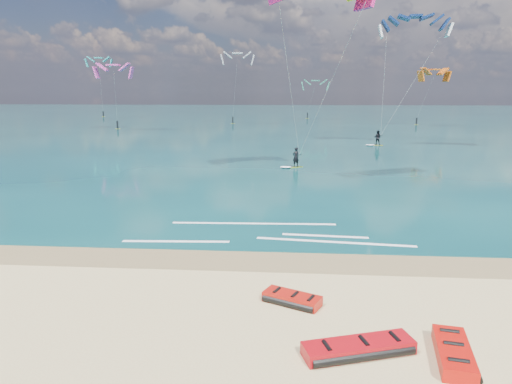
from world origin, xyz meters
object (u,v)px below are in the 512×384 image
packed_kite_mid (292,303)px  kitesurfer_far (398,71)px  packed_kite_right (453,359)px  packed_kite_left (358,354)px  kitesurfer_main (308,69)px

packed_kite_mid → kitesurfer_far: kitesurfer_far is taller
packed_kite_right → packed_kite_left: bearing=98.2°
packed_kite_mid → kitesurfer_main: bearing=112.4°
kitesurfer_main → kitesurfer_far: bearing=25.6°
packed_kite_left → packed_kite_right: size_ratio=1.31×
packed_kite_right → kitesurfer_far: (8.24, 45.44, 8.94)m
packed_kite_mid → kitesurfer_far: (12.35, 42.59, 8.94)m
packed_kite_mid → kitesurfer_main: size_ratio=0.13×
packed_kite_mid → packed_kite_right: 5.00m
packed_kite_right → kitesurfer_main: size_ratio=0.15×
packed_kite_mid → kitesurfer_main: kitesurfer_main is taller
packed_kite_left → kitesurfer_far: 47.44m
kitesurfer_main → kitesurfer_far: 22.58m
kitesurfer_far → packed_kite_mid: bearing=-94.0°
packed_kite_left → packed_kite_right: 2.38m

